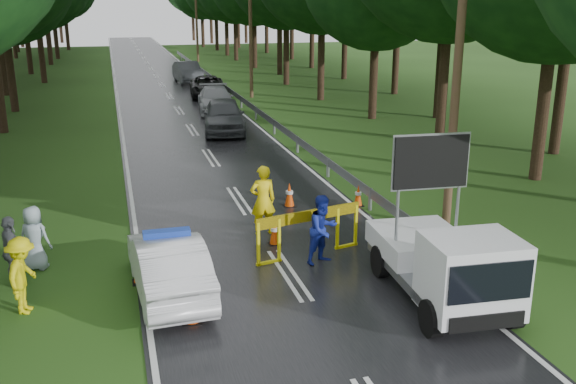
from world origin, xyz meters
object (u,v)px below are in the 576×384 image
object	(u,v)px
barrier	(309,222)
queue_car_second	(216,100)
police_sedan	(169,265)
queue_car_fourth	(188,72)
civilian	(323,229)
officer	(263,200)
work_truck	(447,263)
queue_car_third	(208,87)
queue_car_first	(224,116)

from	to	relation	value
barrier	queue_car_second	world-z (taller)	queue_car_second
police_sedan	queue_car_fourth	world-z (taller)	queue_car_fourth
civilian	queue_car_fourth	distance (m)	36.63
civilian	queue_car_fourth	size ratio (longest dim) A/B	0.36
officer	queue_car_fourth	size ratio (longest dim) A/B	0.41
work_truck	queue_car_third	size ratio (longest dim) A/B	0.91
queue_car_second	civilian	bearing A→B (deg)	-86.86
queue_car_third	queue_car_first	bearing A→B (deg)	-89.70
police_sedan	queue_car_first	bearing A→B (deg)	-107.30
barrier	queue_car_fourth	xyz separation A→B (m)	(1.31, 36.12, -0.13)
barrier	queue_car_first	distance (m)	16.09
officer	police_sedan	bearing A→B (deg)	43.99
queue_car_fourth	officer	bearing A→B (deg)	-97.27
civilian	queue_car_third	size ratio (longest dim) A/B	0.36
queue_car_third	barrier	bearing A→B (deg)	-88.26
work_truck	queue_car_first	world-z (taller)	work_truck
work_truck	barrier	xyz separation A→B (m)	(-2.00, 3.32, -0.01)
civilian	queue_car_second	size ratio (longest dim) A/B	0.36
officer	barrier	bearing A→B (deg)	108.91
barrier	queue_car_first	world-z (taller)	queue_car_first
officer	queue_car_third	bearing A→B (deg)	-98.70
queue_car_second	queue_car_third	world-z (taller)	queue_car_second
police_sedan	queue_car_fourth	xyz separation A→B (m)	(4.91, 37.38, 0.11)
queue_car_second	queue_car_fourth	distance (m)	14.04
officer	civilian	distance (m)	2.52
queue_car_second	queue_car_fourth	xyz separation A→B (m)	(0.08, 14.04, 0.09)
officer	civilian	xyz separation A→B (m)	(0.95, -2.33, -0.11)
civilian	queue_car_fourth	xyz separation A→B (m)	(1.11, 36.62, -0.08)
barrier	civilian	bearing A→B (deg)	-81.33
barrier	queue_car_second	size ratio (longest dim) A/B	0.60
barrier	officer	xyz separation A→B (m)	(-0.75, 1.83, 0.06)
barrier	queue_car_first	xyz separation A→B (m)	(0.66, 16.08, -0.10)
work_truck	officer	size ratio (longest dim) A/B	2.26
queue_car_third	officer	bearing A→B (deg)	-90.12
work_truck	barrier	size ratio (longest dim) A/B	1.53
officer	queue_car_third	distance (m)	26.37
police_sedan	queue_car_third	world-z (taller)	police_sedan
work_truck	queue_car_fourth	bearing A→B (deg)	94.42
queue_car_third	civilian	bearing A→B (deg)	-87.79
police_sedan	queue_car_second	world-z (taller)	police_sedan
civilian	queue_car_first	world-z (taller)	civilian
queue_car_first	queue_car_fourth	size ratio (longest dim) A/B	1.00
civilian	queue_car_second	xyz separation A→B (m)	(1.03, 22.58, -0.17)
queue_car_fourth	queue_car_second	bearing A→B (deg)	-94.15
police_sedan	civilian	xyz separation A→B (m)	(3.80, 0.77, 0.19)
police_sedan	work_truck	xyz separation A→B (m)	(5.60, -2.05, 0.26)
queue_car_first	queue_car_second	world-z (taller)	queue_car_first
queue_car_second	queue_car_third	distance (m)	6.02
civilian	work_truck	bearing A→B (deg)	-82.19
barrier	queue_car_second	distance (m)	22.12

